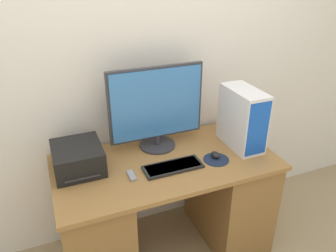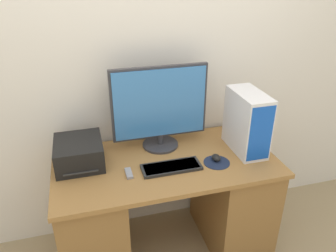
# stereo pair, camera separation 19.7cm
# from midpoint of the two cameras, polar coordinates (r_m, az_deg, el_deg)

# --- Properties ---
(wall_back) EXTENTS (6.40, 0.05, 2.70)m
(wall_back) POSITION_cam_midpoint_polar(r_m,az_deg,el_deg) (2.22, -7.01, 12.05)
(wall_back) COLOR white
(wall_back) RESTS_ON ground_plane
(desk) EXTENTS (1.40, 0.71, 0.77)m
(desk) POSITION_cam_midpoint_polar(r_m,az_deg,el_deg) (2.31, -2.84, -13.91)
(desk) COLOR olive
(desk) RESTS_ON ground_plane
(monitor) EXTENTS (0.64, 0.24, 0.56)m
(monitor) POSITION_cam_midpoint_polar(r_m,az_deg,el_deg) (2.13, -4.67, 3.30)
(monitor) COLOR #333338
(monitor) RESTS_ON desk
(keyboard) EXTENTS (0.37, 0.14, 0.02)m
(keyboard) POSITION_cam_midpoint_polar(r_m,az_deg,el_deg) (2.01, -1.95, -7.19)
(keyboard) COLOR black
(keyboard) RESTS_ON desk
(mousepad) EXTENTS (0.17, 0.17, 0.00)m
(mousepad) POSITION_cam_midpoint_polar(r_m,az_deg,el_deg) (2.11, 5.73, -5.91)
(mousepad) COLOR #19233D
(mousepad) RESTS_ON desk
(mouse) EXTENTS (0.05, 0.07, 0.04)m
(mouse) POSITION_cam_midpoint_polar(r_m,az_deg,el_deg) (2.11, 5.60, -5.09)
(mouse) COLOR black
(mouse) RESTS_ON mousepad
(computer_tower) EXTENTS (0.17, 0.35, 0.40)m
(computer_tower) POSITION_cam_midpoint_polar(r_m,az_deg,el_deg) (2.20, 10.37, 1.24)
(computer_tower) COLOR white
(computer_tower) RESTS_ON desk
(printer) EXTENTS (0.29, 0.33, 0.16)m
(printer) POSITION_cam_midpoint_polar(r_m,az_deg,el_deg) (2.07, -18.11, -5.41)
(printer) COLOR black
(printer) RESTS_ON desk
(remote_control) EXTENTS (0.04, 0.10, 0.02)m
(remote_control) POSITION_cam_midpoint_polar(r_m,az_deg,el_deg) (1.96, -9.28, -8.62)
(remote_control) COLOR gray
(remote_control) RESTS_ON desk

